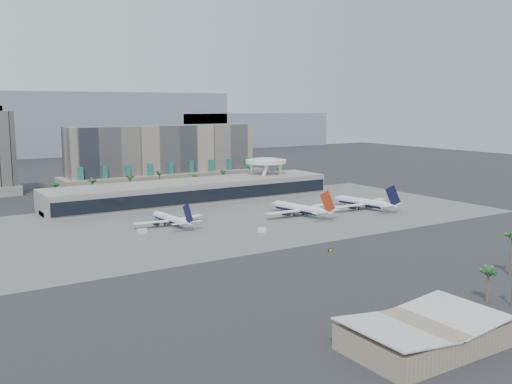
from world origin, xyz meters
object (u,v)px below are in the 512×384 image
airliner_right (364,202)px  service_vehicle_a (142,231)px  airliner_left (171,219)px  airliner_centre (300,208)px  service_vehicle_b (262,230)px  taxiway_sign (330,250)px

airliner_right → service_vehicle_a: 123.28m
airliner_left → airliner_centre: size_ratio=0.86×
airliner_right → service_vehicle_a: bearing=166.1°
service_vehicle_a → service_vehicle_b: (45.83, -25.89, -0.06)m
airliner_left → service_vehicle_b: size_ratio=10.20×
airliner_left → airliner_centre: 66.48m
taxiway_sign → service_vehicle_b: bearing=83.1°
airliner_left → service_vehicle_a: airliner_left is taller
airliner_left → airliner_right: size_ratio=0.86×
service_vehicle_a → airliner_left: bearing=23.7°
service_vehicle_a → service_vehicle_b: 52.64m
airliner_right → service_vehicle_a: size_ratio=10.59×
airliner_left → airliner_right: airliner_right is taller
airliner_centre → service_vehicle_b: bearing=-160.4°
airliner_centre → service_vehicle_b: (-36.81, -21.24, -2.85)m
service_vehicle_a → service_vehicle_b: bearing=-30.9°
airliner_centre → airliner_right: size_ratio=1.00×
service_vehicle_b → taxiway_sign: service_vehicle_b is taller
airliner_left → airliner_right: bearing=-14.1°
taxiway_sign → airliner_left: bearing=100.8°
service_vehicle_a → taxiway_sign: size_ratio=1.71×
service_vehicle_a → service_vehicle_b: service_vehicle_a is taller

